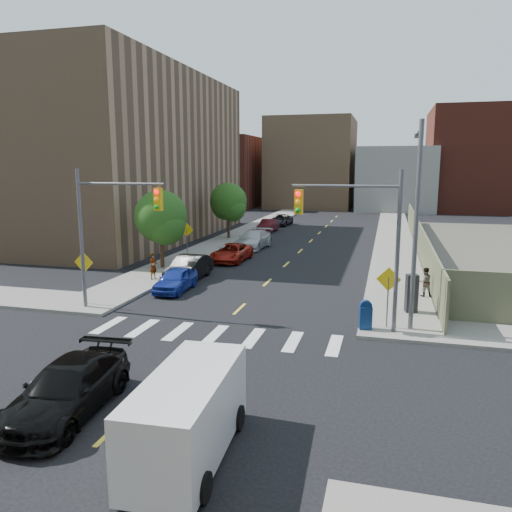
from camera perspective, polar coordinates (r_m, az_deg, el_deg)
The scene contains 30 objects.
ground at distance 18.27m, azimuth -9.32°, elevation -12.85°, with size 160.00×160.00×0.00m, color black.
sidewalk_nw at distance 59.09m, azimuth 0.23°, elevation 3.42°, with size 3.50×73.00×0.15m, color gray.
sidewalk_ne at distance 57.22m, azimuth 15.45°, elevation 2.82°, with size 3.50×73.00×0.15m, color gray.
fence_north at distance 43.75m, azimuth 18.06°, elevation 2.04°, with size 0.12×44.00×2.50m, color #70704F.
building_nw at distance 53.79m, azimuth -18.17°, elevation 10.70°, with size 22.00×30.00×16.00m, color #8C6B4C.
bg_bldg_west at distance 90.09m, azimuth -4.04°, elevation 9.54°, with size 14.00×18.00×12.00m, color #592319.
bg_bldg_midwest at distance 88.24m, azimuth 6.43°, elevation 10.46°, with size 14.00×16.00×15.00m, color #8C6B4C.
bg_bldg_center at distance 85.31m, azimuth 15.64°, elevation 8.47°, with size 12.00×16.00×10.00m, color gray.
bg_bldg_east at distance 88.56m, azimuth 24.95°, elevation 9.90°, with size 18.00×18.00×16.00m, color #592319.
signal_nw at distance 25.08m, azimuth -16.57°, elevation 3.89°, with size 4.59×0.30×7.00m.
signal_ne at distance 21.46m, azimuth 11.95°, elevation 3.08°, with size 4.59×0.30×7.00m.
streetlight_ne at distance 22.29m, azimuth 17.85°, elevation 4.86°, with size 0.25×3.70×9.00m.
warn_sign_nw at distance 26.84m, azimuth -19.06°, elevation -1.33°, with size 1.06×0.06×2.83m.
warn_sign_ne at distance 22.38m, azimuth 14.89°, elevation -3.35°, with size 1.06×0.06×2.83m.
warn_sign_midwest at distance 38.61m, azimuth -7.91°, elevation 2.53°, with size 1.06×0.06×2.83m.
tree_west_near at distance 34.93m, azimuth -10.78°, elevation 4.09°, with size 3.66×3.64×5.52m.
tree_west_far at distance 48.84m, azimuth -3.17°, elevation 5.97°, with size 3.66×3.64×5.52m.
parked_car_blue at distance 29.09m, azimuth -9.16°, elevation -2.68°, with size 1.60×3.98×1.36m, color #1C329B.
parked_car_black at distance 31.85m, azimuth -7.68°, elevation -1.36°, with size 1.60×4.60×1.52m, color black.
parked_car_red at distance 37.66m, azimuth -2.82°, elevation 0.38°, with size 2.21×4.80×1.33m, color maroon.
parked_car_silver at distance 43.51m, azimuth -0.30°, elevation 1.90°, with size 2.21×5.44×1.58m, color #AEB1B6.
parked_car_white at distance 44.71m, azimuth 0.12°, elevation 1.94°, with size 1.52×3.78×1.29m, color #BCBCBC.
parked_car_maroon at distance 54.38m, azimuth 1.40°, elevation 3.48°, with size 1.47×4.21×1.39m, color #3F0C12.
parked_car_grey at distance 60.64m, azimuth 2.82°, elevation 4.14°, with size 2.17×4.71×1.31m, color black.
black_sedan at distance 15.95m, azimuth -20.72°, elevation -14.03°, with size 2.09×5.14×1.49m, color black.
cargo_van at distance 13.06m, azimuth -7.56°, elevation -17.17°, with size 2.16×4.79×2.16m.
mailbox at distance 22.22m, azimuth 12.40°, elevation -6.59°, with size 0.61×0.51×1.29m.
payphone at distance 25.25m, azimuth 17.36°, elevation -4.08°, with size 0.55×0.45×1.85m, color black.
pedestrian_west at distance 31.69m, azimuth -11.66°, elevation -1.15°, with size 0.60×0.39×1.63m, color gray.
pedestrian_east at distance 28.49m, azimuth 18.73°, elevation -2.82°, with size 0.77×0.60×1.59m, color gray.
Camera 1 is at (7.02, -15.28, 7.13)m, focal length 35.00 mm.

